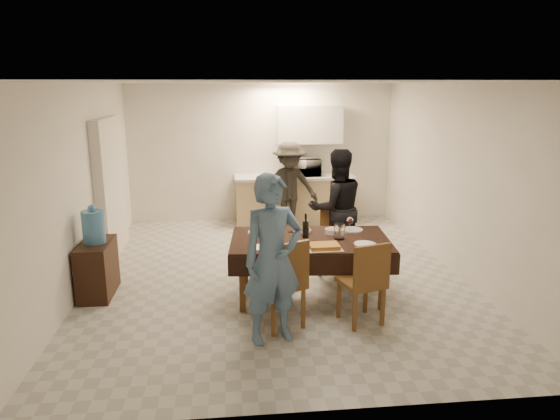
{
  "coord_description": "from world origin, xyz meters",
  "views": [
    {
      "loc": [
        -0.61,
        -6.47,
        2.57
      ],
      "look_at": [
        0.02,
        -0.3,
        1.01
      ],
      "focal_mm": 32.0,
      "sensor_mm": 36.0,
      "label": 1
    }
  ],
  "objects_px": {
    "savoury_tart": "(324,246)",
    "person_far": "(337,208)",
    "dining_table": "(310,241)",
    "water_jug": "(93,227)",
    "water_pitcher": "(339,231)",
    "wine_bottle": "(306,226)",
    "console": "(97,269)",
    "microwave": "(304,167)",
    "person_kitchen": "(289,186)",
    "person_near": "(273,260)"
  },
  "relations": [
    {
      "from": "console",
      "to": "water_pitcher",
      "type": "height_order",
      "value": "water_pitcher"
    },
    {
      "from": "person_far",
      "to": "console",
      "type": "bearing_deg",
      "value": 4.46
    },
    {
      "from": "dining_table",
      "to": "microwave",
      "type": "xyz_separation_m",
      "value": [
        0.44,
        3.41,
        0.36
      ]
    },
    {
      "from": "dining_table",
      "to": "water_pitcher",
      "type": "distance_m",
      "value": 0.38
    },
    {
      "from": "wine_bottle",
      "to": "water_pitcher",
      "type": "distance_m",
      "value": 0.42
    },
    {
      "from": "console",
      "to": "microwave",
      "type": "bearing_deg",
      "value": 45.35
    },
    {
      "from": "microwave",
      "to": "person_far",
      "type": "xyz_separation_m",
      "value": [
        0.11,
        -2.36,
        -0.22
      ]
    },
    {
      "from": "microwave",
      "to": "person_kitchen",
      "type": "xyz_separation_m",
      "value": [
        -0.34,
        -0.45,
        -0.27
      ]
    },
    {
      "from": "water_pitcher",
      "to": "microwave",
      "type": "distance_m",
      "value": 3.47
    },
    {
      "from": "person_kitchen",
      "to": "person_near",
      "type": "bearing_deg",
      "value": -99.17
    },
    {
      "from": "water_jug",
      "to": "wine_bottle",
      "type": "bearing_deg",
      "value": -5.67
    },
    {
      "from": "person_near",
      "to": "person_kitchen",
      "type": "xyz_separation_m",
      "value": [
        0.65,
        4.01,
        -0.07
      ]
    },
    {
      "from": "wine_bottle",
      "to": "person_near",
      "type": "height_order",
      "value": "person_near"
    },
    {
      "from": "savoury_tart",
      "to": "wine_bottle",
      "type": "bearing_deg",
      "value": 109.23
    },
    {
      "from": "console",
      "to": "person_far",
      "type": "xyz_separation_m",
      "value": [
        3.18,
        0.74,
        0.51
      ]
    },
    {
      "from": "wine_bottle",
      "to": "person_far",
      "type": "bearing_deg",
      "value": 59.04
    },
    {
      "from": "savoury_tart",
      "to": "microwave",
      "type": "bearing_deg",
      "value": 84.85
    },
    {
      "from": "savoury_tart",
      "to": "microwave",
      "type": "xyz_separation_m",
      "value": [
        0.34,
        3.79,
        0.3
      ]
    },
    {
      "from": "wine_bottle",
      "to": "person_kitchen",
      "type": "height_order",
      "value": "person_kitchen"
    },
    {
      "from": "dining_table",
      "to": "person_far",
      "type": "xyz_separation_m",
      "value": [
        0.55,
        1.05,
        0.14
      ]
    },
    {
      "from": "dining_table",
      "to": "water_jug",
      "type": "distance_m",
      "value": 2.65
    },
    {
      "from": "wine_bottle",
      "to": "savoury_tart",
      "type": "height_order",
      "value": "wine_bottle"
    },
    {
      "from": "wine_bottle",
      "to": "console",
      "type": "bearing_deg",
      "value": 174.33
    },
    {
      "from": "console",
      "to": "person_near",
      "type": "bearing_deg",
      "value": -33.14
    },
    {
      "from": "dining_table",
      "to": "water_pitcher",
      "type": "xyz_separation_m",
      "value": [
        0.35,
        -0.05,
        0.13
      ]
    },
    {
      "from": "wine_bottle",
      "to": "person_far",
      "type": "xyz_separation_m",
      "value": [
        0.6,
        1.0,
        -0.05
      ]
    },
    {
      "from": "console",
      "to": "wine_bottle",
      "type": "relative_size",
      "value": 2.41
    },
    {
      "from": "water_pitcher",
      "to": "person_far",
      "type": "distance_m",
      "value": 1.12
    },
    {
      "from": "savoury_tart",
      "to": "microwave",
      "type": "distance_m",
      "value": 3.82
    },
    {
      "from": "water_jug",
      "to": "person_near",
      "type": "distance_m",
      "value": 2.48
    },
    {
      "from": "water_jug",
      "to": "person_near",
      "type": "xyz_separation_m",
      "value": [
        2.08,
        -1.36,
        -0.01
      ]
    },
    {
      "from": "water_jug",
      "to": "microwave",
      "type": "bearing_deg",
      "value": 45.35
    },
    {
      "from": "console",
      "to": "savoury_tart",
      "type": "xyz_separation_m",
      "value": [
        2.73,
        -0.69,
        0.43
      ]
    },
    {
      "from": "person_far",
      "to": "person_kitchen",
      "type": "xyz_separation_m",
      "value": [
        -0.45,
        1.91,
        -0.05
      ]
    },
    {
      "from": "water_jug",
      "to": "wine_bottle",
      "type": "relative_size",
      "value": 1.32
    },
    {
      "from": "dining_table",
      "to": "person_kitchen",
      "type": "xyz_separation_m",
      "value": [
        0.1,
        2.96,
        0.09
      ]
    },
    {
      "from": "console",
      "to": "wine_bottle",
      "type": "xyz_separation_m",
      "value": [
        2.58,
        -0.26,
        0.56
      ]
    },
    {
      "from": "savoury_tart",
      "to": "microwave",
      "type": "height_order",
      "value": "microwave"
    },
    {
      "from": "water_jug",
      "to": "savoury_tart",
      "type": "bearing_deg",
      "value": -14.12
    },
    {
      "from": "console",
      "to": "water_pitcher",
      "type": "xyz_separation_m",
      "value": [
        2.98,
        -0.36,
        0.5
      ]
    },
    {
      "from": "microwave",
      "to": "person_far",
      "type": "relative_size",
      "value": 0.34
    },
    {
      "from": "console",
      "to": "savoury_tart",
      "type": "height_order",
      "value": "savoury_tart"
    },
    {
      "from": "console",
      "to": "water_jug",
      "type": "height_order",
      "value": "water_jug"
    },
    {
      "from": "water_pitcher",
      "to": "person_kitchen",
      "type": "relative_size",
      "value": 0.12
    },
    {
      "from": "person_near",
      "to": "person_far",
      "type": "relative_size",
      "value": 1.02
    },
    {
      "from": "microwave",
      "to": "person_kitchen",
      "type": "bearing_deg",
      "value": 52.57
    },
    {
      "from": "savoury_tart",
      "to": "person_far",
      "type": "distance_m",
      "value": 1.5
    },
    {
      "from": "dining_table",
      "to": "savoury_tart",
      "type": "bearing_deg",
      "value": -70.93
    },
    {
      "from": "wine_bottle",
      "to": "microwave",
      "type": "height_order",
      "value": "microwave"
    },
    {
      "from": "dining_table",
      "to": "person_far",
      "type": "distance_m",
      "value": 1.19
    }
  ]
}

